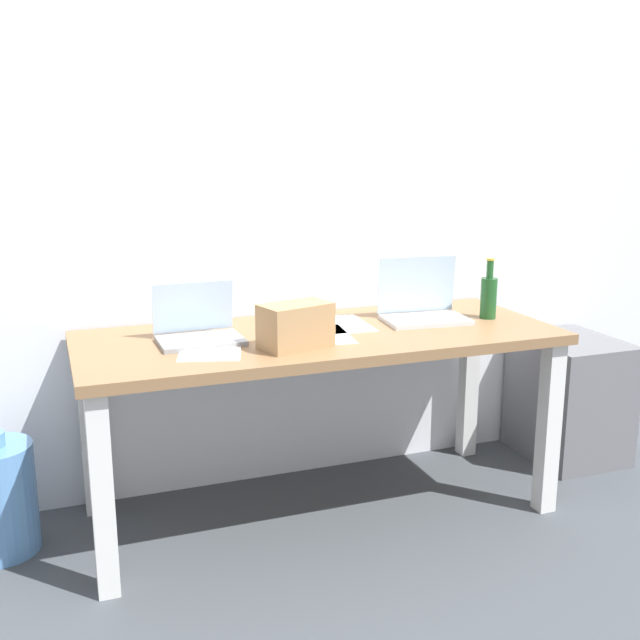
# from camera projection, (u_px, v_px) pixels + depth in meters

# --- Properties ---
(ground_plane) EXTENTS (8.00, 8.00, 0.00)m
(ground_plane) POSITION_uv_depth(u_px,v_px,m) (320.00, 510.00, 3.05)
(ground_plane) COLOR #42474C
(back_wall) EXTENTS (5.20, 0.08, 2.60)m
(back_wall) POSITION_uv_depth(u_px,v_px,m) (285.00, 178.00, 3.14)
(back_wall) COLOR white
(back_wall) RESTS_ON ground
(desk) EXTENTS (1.82, 0.72, 0.74)m
(desk) POSITION_uv_depth(u_px,v_px,m) (320.00, 357.00, 2.90)
(desk) COLOR olive
(desk) RESTS_ON ground
(laptop_left) EXTENTS (0.30, 0.24, 0.21)m
(laptop_left) POSITION_uv_depth(u_px,v_px,m) (198.00, 329.00, 2.75)
(laptop_left) COLOR gray
(laptop_left) RESTS_ON desk
(laptop_right) EXTENTS (0.35, 0.26, 0.25)m
(laptop_right) POSITION_uv_depth(u_px,v_px,m) (422.00, 306.00, 3.08)
(laptop_right) COLOR silver
(laptop_right) RESTS_ON desk
(beer_bottle) EXTENTS (0.07, 0.07, 0.25)m
(beer_bottle) POSITION_uv_depth(u_px,v_px,m) (489.00, 296.00, 3.10)
(beer_bottle) COLOR #1E5123
(beer_bottle) RESTS_ON desk
(computer_mouse) EXTENTS (0.09, 0.11, 0.03)m
(computer_mouse) POSITION_uv_depth(u_px,v_px,m) (319.00, 313.00, 3.14)
(computer_mouse) COLOR silver
(computer_mouse) RESTS_ON desk
(cardboard_box) EXTENTS (0.27, 0.20, 0.16)m
(cardboard_box) POSITION_uv_depth(u_px,v_px,m) (296.00, 326.00, 2.66)
(cardboard_box) COLOR tan
(cardboard_box) RESTS_ON desk
(paper_sheet_near_back) EXTENTS (0.23, 0.31, 0.00)m
(paper_sheet_near_back) POSITION_uv_depth(u_px,v_px,m) (341.00, 324.00, 3.01)
(paper_sheet_near_back) COLOR white
(paper_sheet_near_back) RESTS_ON desk
(paper_sheet_center) EXTENTS (0.25, 0.32, 0.00)m
(paper_sheet_center) POSITION_uv_depth(u_px,v_px,m) (321.00, 335.00, 2.84)
(paper_sheet_center) COLOR white
(paper_sheet_center) RESTS_ON desk
(paper_sheet_front_left) EXTENTS (0.28, 0.34, 0.00)m
(paper_sheet_front_left) POSITION_uv_depth(u_px,v_px,m) (211.00, 350.00, 2.64)
(paper_sheet_front_left) COLOR white
(paper_sheet_front_left) RESTS_ON desk
(filing_cabinet) EXTENTS (0.40, 0.48, 0.56)m
(filing_cabinet) POSITION_uv_depth(u_px,v_px,m) (569.00, 398.00, 3.53)
(filing_cabinet) COLOR slate
(filing_cabinet) RESTS_ON ground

